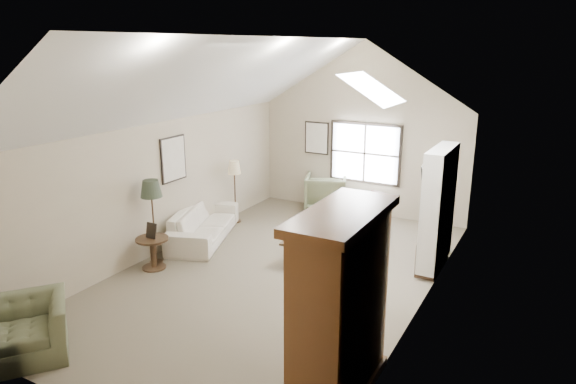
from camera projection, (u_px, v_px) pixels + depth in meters
The scene contains 18 objects.
room_shell at pixel (276, 89), 8.12m from camera, with size 5.01×8.01×4.00m.
window at pixel (365, 153), 11.90m from camera, with size 1.72×0.08×1.42m, color black.
skylight at pixel (373, 87), 8.28m from camera, with size 0.80×1.20×0.52m, color white, non-canonical shape.
wall_art at pixel (245, 148), 11.03m from camera, with size 1.97×3.71×0.88m.
armoire at pixel (340, 306), 5.67m from camera, with size 0.60×1.50×2.20m, color brown.
tv_alcove at pixel (438, 207), 8.96m from camera, with size 0.32×1.30×2.10m, color white.
media_console at pixel (433, 252), 9.21m from camera, with size 0.34×1.18×0.60m, color #382316.
tv_panel at pixel (436, 219), 9.04m from camera, with size 0.05×0.90×0.55m, color black.
sofa at pixel (204, 223), 10.55m from camera, with size 2.31×0.90×0.67m, color white.
armchair_near at pixel (20, 331), 6.54m from camera, with size 1.13×0.99×0.73m, color #595E42.
armchair_far at pixel (326, 192), 12.35m from camera, with size 0.96×0.98×0.89m, color #6F714F.
coffee_table at pixel (309, 255), 9.22m from camera, with size 0.96×0.53×0.49m, color #392717.
bowl at pixel (309, 240), 9.14m from camera, with size 0.23×0.23×0.06m, color #392A17.
side_table at pixel (153, 253), 9.17m from camera, with size 0.58×0.58×0.58m, color #3D2A19.
side_chair at pixel (373, 215), 10.69m from camera, with size 0.36×0.36×0.93m, color brown.
tripod_lamp at pixel (431, 190), 11.09m from camera, with size 0.50×0.50×1.71m, color silver, non-canonical shape.
dark_lamp at pixel (153, 222), 9.25m from camera, with size 0.39×0.39×1.61m, color #242C1F, non-canonical shape.
tan_lamp at pixel (235, 191), 11.47m from camera, with size 0.29×0.29×1.45m, color tan, non-canonical shape.
Camera 1 is at (4.11, -7.16, 3.88)m, focal length 32.00 mm.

